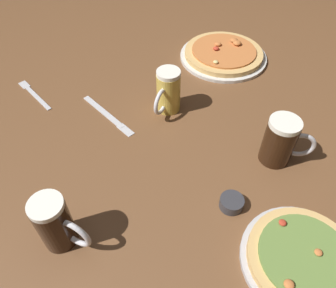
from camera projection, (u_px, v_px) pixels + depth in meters
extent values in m
cube|color=brown|center=(168.00, 152.00, 0.94)|extent=(2.40, 2.40, 0.03)
cylinder|color=#B2B2B7|center=(302.00, 261.00, 0.70)|extent=(0.27, 0.27, 0.01)
cylinder|color=tan|center=(304.00, 258.00, 0.69)|extent=(0.24, 0.24, 0.02)
cylinder|color=olive|center=(306.00, 256.00, 0.68)|extent=(0.20, 0.20, 0.01)
ellipsoid|color=#C67038|center=(318.00, 252.00, 0.68)|extent=(0.02, 0.02, 0.01)
ellipsoid|color=#B73823|center=(283.00, 223.00, 0.73)|extent=(0.02, 0.02, 0.01)
ellipsoid|color=#C67038|center=(289.00, 284.00, 0.63)|extent=(0.02, 0.02, 0.01)
cylinder|color=silver|center=(223.00, 57.00, 1.24)|extent=(0.33, 0.33, 0.01)
cylinder|color=tan|center=(224.00, 53.00, 1.23)|extent=(0.29, 0.29, 0.02)
cylinder|color=#C67038|center=(224.00, 50.00, 1.22)|extent=(0.24, 0.24, 0.01)
ellipsoid|color=#C67038|center=(218.00, 44.00, 1.24)|extent=(0.02, 0.02, 0.01)
ellipsoid|color=#C67038|center=(237.00, 43.00, 1.24)|extent=(0.03, 0.03, 0.02)
ellipsoid|color=#B73823|center=(216.00, 48.00, 1.21)|extent=(0.02, 0.02, 0.01)
ellipsoid|color=#DBC67A|center=(216.00, 62.00, 1.16)|extent=(0.02, 0.02, 0.01)
ellipsoid|color=#C67038|center=(234.00, 40.00, 1.25)|extent=(0.03, 0.03, 0.01)
cylinder|color=black|center=(279.00, 143.00, 0.86)|extent=(0.08, 0.08, 0.13)
cylinder|color=white|center=(286.00, 124.00, 0.81)|extent=(0.08, 0.08, 0.01)
torus|color=silver|center=(300.00, 145.00, 0.85)|extent=(0.08, 0.05, 0.08)
cylinder|color=black|center=(55.00, 224.00, 0.70)|extent=(0.07, 0.07, 0.13)
cylinder|color=white|center=(45.00, 206.00, 0.64)|extent=(0.07, 0.07, 0.01)
torus|color=silver|center=(74.00, 233.00, 0.68)|extent=(0.07, 0.07, 0.09)
cylinder|color=gold|center=(168.00, 92.00, 1.00)|extent=(0.07, 0.07, 0.13)
cylinder|color=white|center=(168.00, 73.00, 0.95)|extent=(0.07, 0.07, 0.01)
torus|color=silver|center=(161.00, 102.00, 0.97)|extent=(0.07, 0.07, 0.08)
cylinder|color=#333338|center=(232.00, 203.00, 0.79)|extent=(0.06, 0.06, 0.03)
cube|color=silver|center=(37.00, 97.00, 1.08)|extent=(0.08, 0.15, 0.01)
cube|color=silver|center=(24.00, 84.00, 1.13)|extent=(0.04, 0.05, 0.00)
cube|color=silver|center=(103.00, 111.00, 1.03)|extent=(0.10, 0.19, 0.01)
cube|color=silver|center=(125.00, 130.00, 0.98)|extent=(0.05, 0.06, 0.00)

